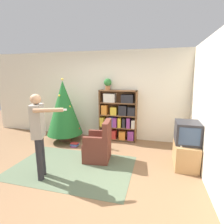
{
  "coord_description": "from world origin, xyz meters",
  "views": [
    {
      "loc": [
        1.51,
        -2.93,
        1.87
      ],
      "look_at": [
        0.5,
        0.95,
        1.05
      ],
      "focal_mm": 28.0,
      "sensor_mm": 36.0,
      "label": 1
    }
  ],
  "objects_px": {
    "bookshelf": "(118,116)",
    "christmas_tree": "(64,108)",
    "television": "(187,132)",
    "armchair": "(99,146)",
    "standing_person": "(39,130)",
    "potted_plant": "(108,83)"
  },
  "relations": [
    {
      "from": "television",
      "to": "potted_plant",
      "type": "distance_m",
      "value": 2.52
    },
    {
      "from": "standing_person",
      "to": "potted_plant",
      "type": "xyz_separation_m",
      "value": [
        0.63,
        2.3,
        0.74
      ]
    },
    {
      "from": "bookshelf",
      "to": "armchair",
      "type": "xyz_separation_m",
      "value": [
        -0.12,
        -1.36,
        -0.4
      ]
    },
    {
      "from": "christmas_tree",
      "to": "armchair",
      "type": "xyz_separation_m",
      "value": [
        1.36,
        -0.9,
        -0.66
      ]
    },
    {
      "from": "television",
      "to": "armchair",
      "type": "distance_m",
      "value": 1.91
    },
    {
      "from": "bookshelf",
      "to": "television",
      "type": "xyz_separation_m",
      "value": [
        1.73,
        -1.15,
        0.02
      ]
    },
    {
      "from": "bookshelf",
      "to": "standing_person",
      "type": "xyz_separation_m",
      "value": [
        -0.93,
        -2.3,
        0.21
      ]
    },
    {
      "from": "christmas_tree",
      "to": "potted_plant",
      "type": "bearing_deg",
      "value": 21.57
    },
    {
      "from": "potted_plant",
      "to": "television",
      "type": "bearing_deg",
      "value": -29.73
    },
    {
      "from": "standing_person",
      "to": "christmas_tree",
      "type": "bearing_deg",
      "value": 173.35
    },
    {
      "from": "bookshelf",
      "to": "christmas_tree",
      "type": "relative_size",
      "value": 0.81
    },
    {
      "from": "armchair",
      "to": "standing_person",
      "type": "bearing_deg",
      "value": -47.07
    },
    {
      "from": "standing_person",
      "to": "armchair",
      "type": "bearing_deg",
      "value": 116.01
    },
    {
      "from": "christmas_tree",
      "to": "television",
      "type": "bearing_deg",
      "value": -12.2
    },
    {
      "from": "television",
      "to": "christmas_tree",
      "type": "xyz_separation_m",
      "value": [
        -3.21,
        0.69,
        0.24
      ]
    },
    {
      "from": "television",
      "to": "bookshelf",
      "type": "bearing_deg",
      "value": 146.25
    },
    {
      "from": "armchair",
      "to": "potted_plant",
      "type": "relative_size",
      "value": 2.8
    },
    {
      "from": "bookshelf",
      "to": "standing_person",
      "type": "relative_size",
      "value": 0.94
    },
    {
      "from": "christmas_tree",
      "to": "potted_plant",
      "type": "height_order",
      "value": "christmas_tree"
    },
    {
      "from": "bookshelf",
      "to": "christmas_tree",
      "type": "xyz_separation_m",
      "value": [
        -1.48,
        -0.46,
        0.26
      ]
    },
    {
      "from": "television",
      "to": "standing_person",
      "type": "bearing_deg",
      "value": -156.72
    },
    {
      "from": "bookshelf",
      "to": "television",
      "type": "bearing_deg",
      "value": -33.75
    }
  ]
}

